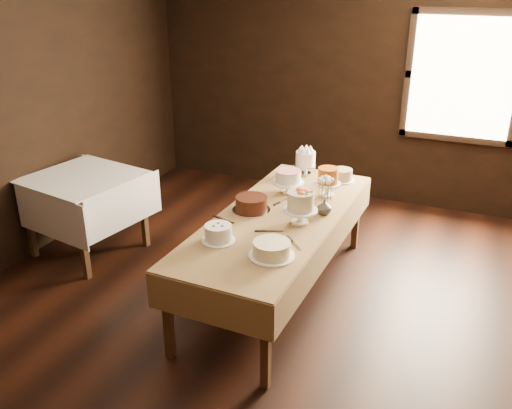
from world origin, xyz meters
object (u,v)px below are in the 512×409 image
at_px(side_table, 83,186).
at_px(cake_lattice, 288,183).
at_px(cake_server_c, 285,200).
at_px(flower_vase, 324,207).
at_px(cake_speckled, 342,175).
at_px(cake_server_e, 227,221).
at_px(cake_server_b, 296,246).
at_px(cake_caramel, 328,184).
at_px(cake_swirl, 218,234).
at_px(cake_meringue, 305,164).
at_px(display_table, 278,222).
at_px(cake_server_d, 323,207).
at_px(cake_chocolate, 251,204).
at_px(cake_server_a, 275,231).
at_px(cake_flowers, 300,209).
at_px(cake_cream, 272,250).

xyz_separation_m(side_table, cake_lattice, (1.97, 0.54, 0.14)).
relative_size(cake_server_c, flower_vase, 1.79).
height_order(cake_speckled, cake_server_e, cake_speckled).
bearing_deg(flower_vase, cake_server_b, -91.81).
relative_size(cake_caramel, cake_swirl, 1.07).
xyz_separation_m(cake_meringue, cake_swirl, (-0.14, -1.69, -0.05)).
relative_size(cake_meringue, flower_vase, 2.08).
bearing_deg(display_table, cake_server_d, 47.15).
distance_m(cake_caramel, cake_chocolate, 0.78).
relative_size(cake_server_a, cake_server_d, 1.00).
bearing_deg(cake_server_e, display_table, 53.73).
relative_size(display_table, cake_flowers, 8.46).
distance_m(cake_swirl, cake_server_d, 1.10).
bearing_deg(cake_caramel, cake_meringue, 128.62).
height_order(cake_chocolate, cake_swirl, cake_swirl).
bearing_deg(flower_vase, cake_meringue, 118.02).
bearing_deg(cake_lattice, cake_server_a, -76.77).
height_order(cake_meringue, cake_lattice, cake_meringue).
bearing_deg(cake_meringue, cake_chocolate, -97.32).
bearing_deg(cake_swirl, display_table, 67.25).
distance_m(cake_cream, flower_vase, 0.88).
distance_m(cake_cream, cake_server_b, 0.25).
bearing_deg(cake_meringue, cake_server_a, -81.39).
height_order(display_table, cake_cream, cake_cream).
bearing_deg(cake_server_d, cake_server_c, 118.40).
xyz_separation_m(cake_server_a, cake_server_d, (0.22, 0.62, 0.00)).
height_order(cake_chocolate, cake_server_a, cake_chocolate).
xyz_separation_m(cake_cream, cake_server_c, (-0.28, 1.03, -0.05)).
bearing_deg(cake_caramel, cake_server_b, -86.09).
bearing_deg(cake_server_e, cake_server_d, 58.52).
xyz_separation_m(side_table, cake_speckled, (2.35, 1.05, 0.10)).
height_order(cake_speckled, cake_caramel, cake_caramel).
bearing_deg(side_table, cake_flowers, -1.26).
xyz_separation_m(cake_server_e, flower_vase, (0.70, 0.46, 0.06)).
distance_m(cake_meringue, cake_caramel, 0.60).
relative_size(display_table, cake_cream, 6.70).
xyz_separation_m(cake_meringue, cake_server_c, (0.05, -0.72, -0.11)).
distance_m(display_table, cake_cream, 0.73).
relative_size(cake_swirl, cake_server_e, 1.11).
distance_m(cake_flowers, cake_server_a, 0.29).
distance_m(side_table, cake_meringue, 2.24).
xyz_separation_m(cake_server_b, cake_server_c, (-0.39, 0.80, 0.00)).
relative_size(cake_chocolate, cake_server_c, 1.56).
xyz_separation_m(cake_meringue, cake_flowers, (0.34, -1.13, 0.01)).
xyz_separation_m(cake_chocolate, cake_server_c, (0.19, 0.33, -0.06)).
bearing_deg(cake_meringue, cake_caramel, -51.38).
relative_size(display_table, cake_server_b, 10.47).
height_order(cake_cream, cake_server_a, cake_cream).
bearing_deg(cake_speckled, cake_server_d, -88.04).
xyz_separation_m(cake_lattice, cake_chocolate, (-0.15, -0.51, -0.04)).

